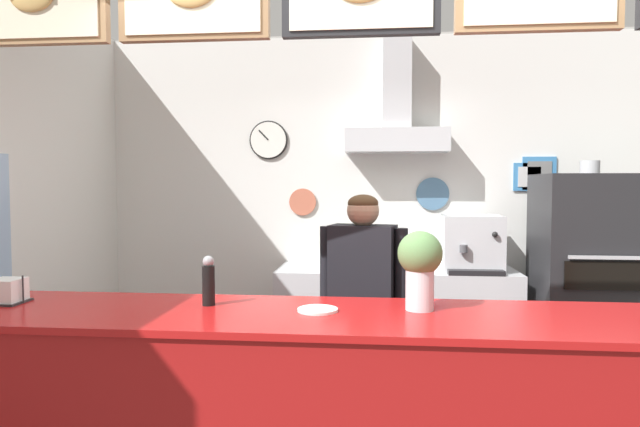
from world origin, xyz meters
name	(u,v)px	position (x,y,z in m)	size (l,w,h in m)	color
back_wall_assembly	(368,191)	(0.01, 2.09, 1.56)	(4.74, 2.46, 2.94)	#9E9E99
back_prep_counter	(395,324)	(0.25, 1.83, 0.46)	(1.95, 0.64, 0.92)	silver
pizza_oven	(587,286)	(1.67, 1.57, 0.85)	(0.73, 0.67, 1.80)	#232326
shop_worker	(363,310)	(0.00, 0.66, 0.84)	(0.54, 0.30, 1.56)	#232328
espresso_machine	(471,243)	(0.85, 1.81, 1.14)	(0.47, 0.51, 0.45)	silver
potted_rosemary	(367,251)	(0.01, 1.85, 1.07)	(0.19, 0.19, 0.24)	#4C4C51
potted_thyme	(334,252)	(-0.27, 1.87, 1.05)	(0.19, 0.19, 0.23)	#9E563D
potted_basil	(404,255)	(0.32, 1.86, 1.04)	(0.13, 0.13, 0.20)	#9E563D
basil_vase	(420,266)	(0.27, -0.30, 1.26)	(0.20, 0.20, 0.35)	silver
condiment_plate	(318,310)	(-0.17, -0.36, 1.07)	(0.18, 0.18, 0.01)	white
napkin_holder	(7,292)	(-1.63, -0.34, 1.12)	(0.17, 0.16, 0.13)	#262628
pepper_grinder	(209,281)	(-0.68, -0.30, 1.18)	(0.06, 0.06, 0.23)	black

